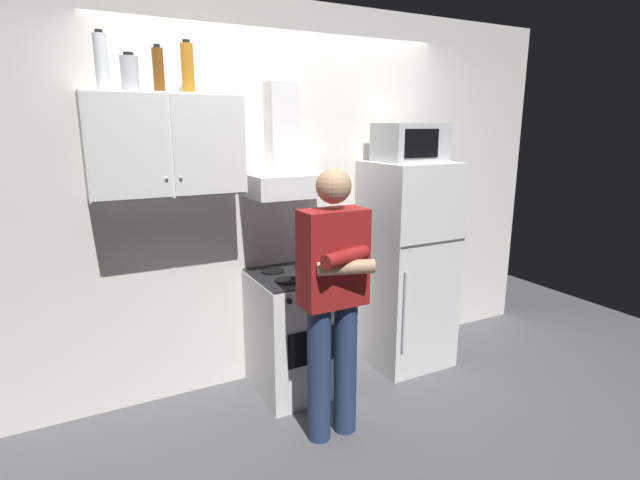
% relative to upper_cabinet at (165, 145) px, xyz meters
% --- Properties ---
extents(ground_plane, '(7.00, 7.00, 0.00)m').
position_rel_upper_cabinet_xyz_m(ground_plane, '(0.85, -0.37, -1.75)').
color(ground_plane, '#4C4C51').
extents(back_wall_tiled, '(4.80, 0.10, 2.70)m').
position_rel_upper_cabinet_xyz_m(back_wall_tiled, '(0.85, 0.23, -0.40)').
color(back_wall_tiled, silver).
rests_on(back_wall_tiled, ground_plane).
extents(upper_cabinet, '(0.90, 0.37, 0.60)m').
position_rel_upper_cabinet_xyz_m(upper_cabinet, '(0.00, 0.00, 0.00)').
color(upper_cabinet, silver).
extents(stove_oven, '(0.60, 0.62, 0.87)m').
position_rel_upper_cabinet_xyz_m(stove_oven, '(0.80, -0.13, -1.32)').
color(stove_oven, white).
rests_on(stove_oven, ground_plane).
extents(range_hood, '(0.60, 0.44, 0.75)m').
position_rel_upper_cabinet_xyz_m(range_hood, '(0.80, 0.00, -0.15)').
color(range_hood, white).
extents(refrigerator, '(0.60, 0.62, 1.60)m').
position_rel_upper_cabinet_xyz_m(refrigerator, '(1.75, -0.12, -0.95)').
color(refrigerator, silver).
rests_on(refrigerator, ground_plane).
extents(microwave, '(0.48, 0.37, 0.28)m').
position_rel_upper_cabinet_xyz_m(microwave, '(1.75, -0.11, -0.01)').
color(microwave, '#B7BABF').
rests_on(microwave, refrigerator).
extents(person_standing, '(0.38, 0.33, 1.64)m').
position_rel_upper_cabinet_xyz_m(person_standing, '(0.75, -0.73, -0.85)').
color(person_standing, navy).
rests_on(person_standing, ground_plane).
extents(cooking_pot, '(0.29, 0.19, 0.12)m').
position_rel_upper_cabinet_xyz_m(cooking_pot, '(0.93, -0.24, -0.82)').
color(cooking_pot, '#B7BABF').
rests_on(cooking_pot, stove_oven).
extents(bottle_beer_brown, '(0.06, 0.06, 0.27)m').
position_rel_upper_cabinet_xyz_m(bottle_beer_brown, '(-0.01, 0.01, 0.43)').
color(bottle_beer_brown, brown).
rests_on(bottle_beer_brown, upper_cabinet).
extents(bottle_liquor_amber, '(0.07, 0.07, 0.30)m').
position_rel_upper_cabinet_xyz_m(bottle_liquor_amber, '(0.16, -0.00, 0.44)').
color(bottle_liquor_amber, '#B7721E').
rests_on(bottle_liquor_amber, upper_cabinet).
extents(bottle_canister_steel, '(0.10, 0.10, 0.21)m').
position_rel_upper_cabinet_xyz_m(bottle_canister_steel, '(-0.17, -0.00, 0.40)').
color(bottle_canister_steel, '#B2B5BA').
rests_on(bottle_canister_steel, upper_cabinet).
extents(bottle_vodka_clear, '(0.07, 0.07, 0.32)m').
position_rel_upper_cabinet_xyz_m(bottle_vodka_clear, '(-0.31, 0.01, 0.45)').
color(bottle_vodka_clear, silver).
rests_on(bottle_vodka_clear, upper_cabinet).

